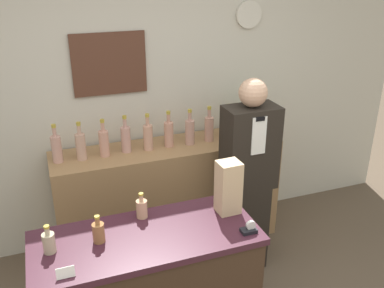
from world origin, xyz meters
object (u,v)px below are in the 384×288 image
(paper_bag, at_px, (228,187))
(tape_dispenser, at_px, (249,229))
(shopkeeper, at_px, (248,179))
(potted_plant, at_px, (251,116))

(paper_bag, xyz_separation_m, tape_dispenser, (0.02, -0.25, -0.15))
(shopkeeper, height_order, paper_bag, shopkeeper)
(potted_plant, relative_size, paper_bag, 0.98)
(shopkeeper, relative_size, tape_dispenser, 18.03)
(shopkeeper, height_order, potted_plant, shopkeeper)
(potted_plant, xyz_separation_m, tape_dispenser, (-0.71, -1.35, -0.14))
(shopkeeper, relative_size, potted_plant, 4.95)
(shopkeeper, bearing_deg, potted_plant, 61.74)
(tape_dispenser, bearing_deg, potted_plant, 62.41)
(paper_bag, bearing_deg, potted_plant, 56.54)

